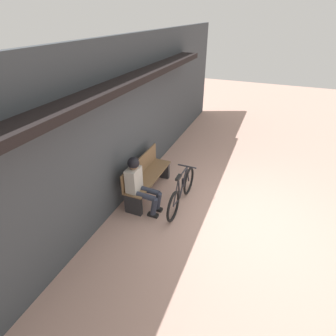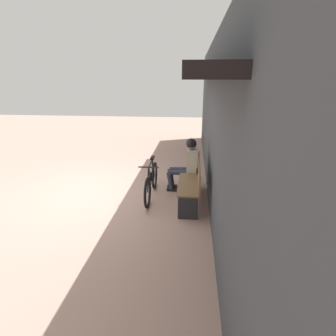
% 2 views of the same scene
% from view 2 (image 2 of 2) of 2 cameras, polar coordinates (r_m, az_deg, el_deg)
% --- Properties ---
extents(ground_plane, '(24.00, 24.00, 0.00)m').
position_cam_2_polar(ground_plane, '(6.03, -15.40, -5.59)').
color(ground_plane, tan).
extents(storefront_wall, '(12.00, 0.56, 3.20)m').
position_cam_2_polar(storefront_wall, '(5.17, 10.06, 10.08)').
color(storefront_wall, '#3D4247').
rests_on(storefront_wall, ground_plane).
extents(park_bench_near, '(1.56, 0.42, 0.86)m').
position_cam_2_polar(park_bench_near, '(5.39, 5.15, -3.25)').
color(park_bench_near, brown).
rests_on(park_bench_near, ground_plane).
extents(bicycle, '(1.57, 0.40, 0.84)m').
position_cam_2_polar(bicycle, '(5.59, -3.65, -3.06)').
color(bicycle, black).
rests_on(bicycle, ground_plane).
extents(person_seated, '(0.34, 0.66, 1.20)m').
position_cam_2_polar(person_seated, '(5.83, 4.09, 1.55)').
color(person_seated, '#2D3342').
rests_on(person_seated, ground_plane).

